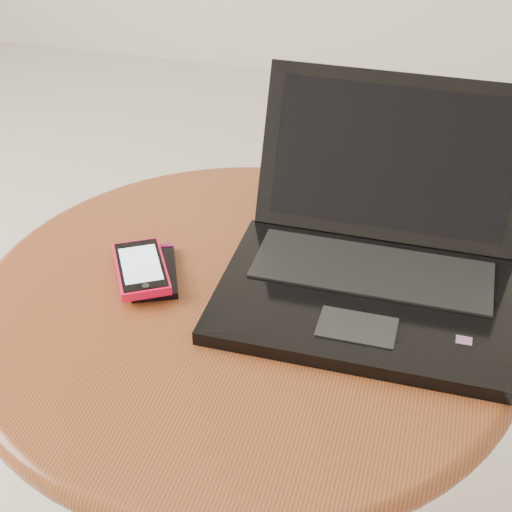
# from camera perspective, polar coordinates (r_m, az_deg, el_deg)

# --- Properties ---
(table) EXTENTS (0.66, 0.66, 0.53)m
(table) POSITION_cam_1_polar(r_m,az_deg,el_deg) (1.00, -0.73, -8.02)
(table) COLOR #522B11
(table) RESTS_ON ground
(laptop) EXTENTS (0.35, 0.33, 0.21)m
(laptop) POSITION_cam_1_polar(r_m,az_deg,el_deg) (0.93, 8.72, -0.04)
(laptop) COLOR black
(laptop) RESTS_ON table
(phone_black) EXTENTS (0.09, 0.12, 0.01)m
(phone_black) POSITION_cam_1_polar(r_m,az_deg,el_deg) (0.96, -7.62, -1.16)
(phone_black) COLOR black
(phone_black) RESTS_ON table
(phone_pink) EXTENTS (0.11, 0.12, 0.01)m
(phone_pink) POSITION_cam_1_polar(r_m,az_deg,el_deg) (0.95, -8.54, -0.89)
(phone_pink) COLOR #FC0B37
(phone_pink) RESTS_ON phone_black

